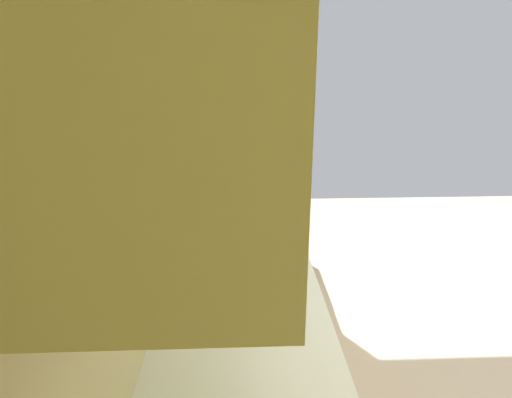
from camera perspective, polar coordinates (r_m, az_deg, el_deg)
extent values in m
plane|color=beige|center=(2.83, 23.72, -22.44)|extent=(6.81, 6.81, 0.00)
cube|color=#DDCC82|center=(1.95, -13.11, 7.04)|extent=(4.37, 0.12, 2.82)
cube|color=#D2C871|center=(2.05, -1.84, -22.73)|extent=(3.54, 0.61, 0.87)
cube|color=white|center=(1.79, -1.99, -11.98)|extent=(3.57, 0.64, 0.02)
cube|color=#332819|center=(2.07, 7.37, -22.33)|extent=(0.01, 0.01, 0.80)
cube|color=#332819|center=(2.42, 5.60, -15.50)|extent=(0.01, 0.01, 0.80)
cube|color=#332819|center=(2.79, 4.36, -10.43)|extent=(0.01, 0.01, 0.80)
cube|color=#332819|center=(3.18, 3.45, -6.58)|extent=(0.01, 0.01, 0.80)
cube|color=#CCC76C|center=(1.54, -7.39, 21.20)|extent=(2.41, 0.36, 0.66)
cube|color=black|center=(3.87, -2.05, -1.68)|extent=(0.64, 0.63, 0.89)
cube|color=black|center=(3.90, 2.67, -2.23)|extent=(0.50, 0.01, 0.49)
cube|color=black|center=(3.74, -2.13, 4.85)|extent=(0.60, 0.60, 0.02)
cube|color=black|center=(3.73, -6.69, 5.97)|extent=(0.60, 0.04, 0.18)
cylinder|color=#38383D|center=(3.60, -0.31, 4.57)|extent=(0.11, 0.11, 0.01)
cylinder|color=#38383D|center=(3.88, -0.46, 5.57)|extent=(0.11, 0.11, 0.01)
cylinder|color=#38383D|center=(3.60, -3.92, 4.52)|extent=(0.11, 0.11, 0.01)
cylinder|color=#38383D|center=(3.87, -3.82, 5.53)|extent=(0.11, 0.11, 0.01)
cube|color=white|center=(2.53, -2.67, 1.78)|extent=(0.51, 0.38, 0.33)
cube|color=black|center=(2.49, 1.83, 1.53)|extent=(0.31, 0.01, 0.23)
cube|color=#2D2D33|center=(2.72, 1.46, 3.03)|extent=(0.09, 0.01, 0.23)
cylinder|color=#4C8CBF|center=(1.76, 1.77, -11.08)|extent=(0.13, 0.13, 0.05)
cylinder|color=#528AC6|center=(1.75, 1.77, -10.70)|extent=(0.11, 0.11, 0.03)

